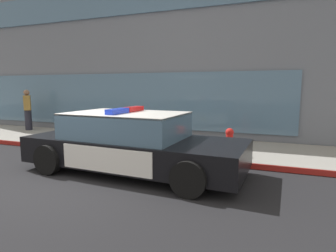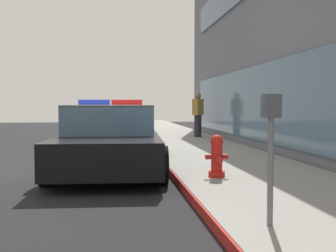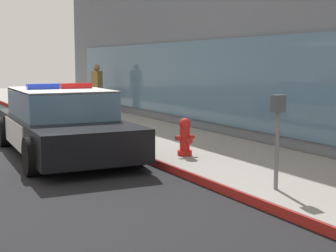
{
  "view_description": "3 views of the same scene",
  "coord_description": "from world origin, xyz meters",
  "px_view_note": "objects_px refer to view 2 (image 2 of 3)",
  "views": [
    {
      "loc": [
        4.11,
        -4.87,
        1.96
      ],
      "look_at": [
        1.4,
        2.27,
        0.89
      ],
      "focal_mm": 29.65,
      "sensor_mm": 36.0,
      "label": 1
    },
    {
      "loc": [
        9.87,
        0.85,
        1.38
      ],
      "look_at": [
        1.73,
        1.91,
        0.96
      ],
      "focal_mm": 43.89,
      "sensor_mm": 36.0,
      "label": 2
    },
    {
      "loc": [
        11.28,
        -2.22,
        1.95
      ],
      "look_at": [
        3.24,
        2.11,
        0.77
      ],
      "focal_mm": 53.51,
      "sensor_mm": 36.0,
      "label": 3
    }
  ],
  "objects_px": {
    "pedestrian_on_sidewalk": "(198,115)",
    "parking_meter": "(271,135)",
    "fire_hydrant": "(217,156)",
    "police_cruiser": "(111,138)"
  },
  "relations": [
    {
      "from": "pedestrian_on_sidewalk",
      "to": "parking_meter",
      "type": "bearing_deg",
      "value": -50.91
    },
    {
      "from": "fire_hydrant",
      "to": "parking_meter",
      "type": "bearing_deg",
      "value": -3.25
    },
    {
      "from": "fire_hydrant",
      "to": "parking_meter",
      "type": "relative_size",
      "value": 0.54
    },
    {
      "from": "fire_hydrant",
      "to": "pedestrian_on_sidewalk",
      "type": "relative_size",
      "value": 0.42
    },
    {
      "from": "police_cruiser",
      "to": "fire_hydrant",
      "type": "height_order",
      "value": "police_cruiser"
    },
    {
      "from": "parking_meter",
      "to": "fire_hydrant",
      "type": "bearing_deg",
      "value": 176.75
    },
    {
      "from": "fire_hydrant",
      "to": "pedestrian_on_sidewalk",
      "type": "height_order",
      "value": "pedestrian_on_sidewalk"
    },
    {
      "from": "police_cruiser",
      "to": "pedestrian_on_sidewalk",
      "type": "relative_size",
      "value": 3.03
    },
    {
      "from": "police_cruiser",
      "to": "parking_meter",
      "type": "xyz_separation_m",
      "value": [
        4.83,
        1.66,
        0.4
      ]
    },
    {
      "from": "parking_meter",
      "to": "police_cruiser",
      "type": "bearing_deg",
      "value": -161.06
    }
  ]
}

